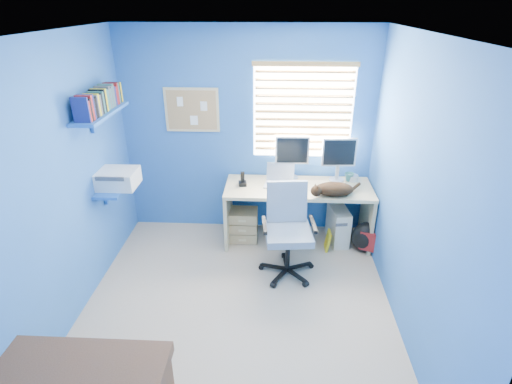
{
  "coord_description": "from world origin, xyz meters",
  "views": [
    {
      "loc": [
        0.33,
        -3.0,
        2.72
      ],
      "look_at": [
        0.15,
        0.65,
        0.95
      ],
      "focal_mm": 28.0,
      "sensor_mm": 36.0,
      "label": 1
    }
  ],
  "objects_px": {
    "laptop": "(279,177)",
    "cat": "(334,189)",
    "tower_pc": "(338,225)",
    "desk": "(297,214)",
    "office_chair": "(287,242)"
  },
  "relations": [
    {
      "from": "laptop",
      "to": "cat",
      "type": "distance_m",
      "value": 0.66
    },
    {
      "from": "tower_pc",
      "to": "desk",
      "type": "bearing_deg",
      "value": 174.08
    },
    {
      "from": "desk",
      "to": "cat",
      "type": "distance_m",
      "value": 0.63
    },
    {
      "from": "laptop",
      "to": "office_chair",
      "type": "height_order",
      "value": "office_chair"
    },
    {
      "from": "office_chair",
      "to": "laptop",
      "type": "bearing_deg",
      "value": 99.21
    },
    {
      "from": "desk",
      "to": "tower_pc",
      "type": "distance_m",
      "value": 0.53
    },
    {
      "from": "desk",
      "to": "cat",
      "type": "xyz_separation_m",
      "value": [
        0.38,
        -0.21,
        0.45
      ]
    },
    {
      "from": "desk",
      "to": "laptop",
      "type": "height_order",
      "value": "laptop"
    },
    {
      "from": "desk",
      "to": "laptop",
      "type": "distance_m",
      "value": 0.53
    },
    {
      "from": "laptop",
      "to": "tower_pc",
      "type": "distance_m",
      "value": 0.97
    },
    {
      "from": "tower_pc",
      "to": "office_chair",
      "type": "distance_m",
      "value": 0.92
    },
    {
      "from": "cat",
      "to": "desk",
      "type": "bearing_deg",
      "value": 129.55
    },
    {
      "from": "cat",
      "to": "office_chair",
      "type": "xyz_separation_m",
      "value": [
        -0.51,
        -0.41,
        -0.44
      ]
    },
    {
      "from": "laptop",
      "to": "cat",
      "type": "height_order",
      "value": "laptop"
    },
    {
      "from": "desk",
      "to": "tower_pc",
      "type": "xyz_separation_m",
      "value": [
        0.51,
        0.02,
        -0.14
      ]
    }
  ]
}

